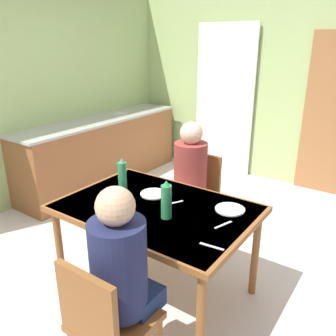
{
  "coord_description": "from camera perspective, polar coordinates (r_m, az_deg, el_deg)",
  "views": [
    {
      "loc": [
        1.73,
        -1.98,
        1.87
      ],
      "look_at": [
        0.36,
        -0.02,
        1.0
      ],
      "focal_mm": 37.11,
      "sensor_mm": 36.0,
      "label": 1
    }
  ],
  "objects": [
    {
      "name": "ground_plane",
      "position": [
        3.23,
        -5.12,
        -15.43
      ],
      "size": [
        7.11,
        7.11,
        0.0
      ],
      "primitive_type": "plane",
      "color": "beige"
    },
    {
      "name": "wall_back",
      "position": [
        5.06,
        15.18,
        12.52
      ],
      "size": [
        4.16,
        0.1,
        2.52
      ],
      "primitive_type": "cube",
      "color": "#9FB973",
      "rests_on": "ground_plane"
    },
    {
      "name": "wall_left",
      "position": [
        4.6,
        -19.47,
        11.39
      ],
      "size": [
        0.1,
        4.1,
        2.52
      ],
      "primitive_type": "cube",
      "color": "#9CB872",
      "rests_on": "ground_plane"
    },
    {
      "name": "curtain_panel",
      "position": [
        5.19,
        9.19,
        10.88
      ],
      "size": [
        0.9,
        0.03,
        2.12
      ],
      "primitive_type": "cube",
      "color": "white",
      "rests_on": "ground_plane"
    },
    {
      "name": "kitchen_counter",
      "position": [
        4.88,
        -10.73,
        2.86
      ],
      "size": [
        0.61,
        2.57,
        0.91
      ],
      "color": "brown",
      "rests_on": "ground_plane"
    },
    {
      "name": "dining_table",
      "position": [
        2.56,
        -1.94,
        -7.69
      ],
      "size": [
        1.39,
        0.97,
        0.75
      ],
      "color": "brown",
      "rests_on": "ground_plane"
    },
    {
      "name": "chair_near_diner",
      "position": [
        2.0,
        -10.27,
        -23.7
      ],
      "size": [
        0.4,
        0.4,
        0.87
      ],
      "color": "brown",
      "rests_on": "ground_plane"
    },
    {
      "name": "chair_far_diner",
      "position": [
        3.34,
        4.69,
        -4.22
      ],
      "size": [
        0.4,
        0.4,
        0.87
      ],
      "rotation": [
        0.0,
        0.0,
        3.14
      ],
      "color": "brown",
      "rests_on": "ground_plane"
    },
    {
      "name": "person_near_diner",
      "position": [
        1.89,
        -7.81,
        -15.29
      ],
      "size": [
        0.3,
        0.37,
        0.77
      ],
      "color": "#16274E",
      "rests_on": "ground_plane"
    },
    {
      "name": "person_far_diner",
      "position": [
        3.13,
        3.57,
        -0.33
      ],
      "size": [
        0.3,
        0.37,
        0.77
      ],
      "rotation": [
        0.0,
        0.0,
        3.14
      ],
      "color": "brown",
      "rests_on": "ground_plane"
    },
    {
      "name": "water_bottle_green_near",
      "position": [
        2.77,
        -7.51,
        -1.23
      ],
      "size": [
        0.07,
        0.07,
        0.27
      ],
      "color": "#267D4E",
      "rests_on": "dining_table"
    },
    {
      "name": "water_bottle_green_far",
      "position": [
        2.32,
        -0.28,
        -5.37
      ],
      "size": [
        0.07,
        0.07,
        0.27
      ],
      "color": "#257D47",
      "rests_on": "dining_table"
    },
    {
      "name": "serving_bowl_center",
      "position": [
        2.59,
        -8.03,
        -5.18
      ],
      "size": [
        0.17,
        0.17,
        0.05
      ],
      "primitive_type": "cylinder",
      "color": "silver",
      "rests_on": "dining_table"
    },
    {
      "name": "dinner_plate_near_left",
      "position": [
        2.39,
        -8.63,
        -8.03
      ],
      "size": [
        0.21,
        0.21,
        0.01
      ],
      "primitive_type": "cylinder",
      "color": "white",
      "rests_on": "dining_table"
    },
    {
      "name": "dinner_plate_near_right",
      "position": [
        2.51,
        10.14,
        -6.68
      ],
      "size": [
        0.21,
        0.21,
        0.01
      ],
      "primitive_type": "cylinder",
      "color": "white",
      "rests_on": "dining_table"
    },
    {
      "name": "dinner_plate_far_center",
      "position": [
        2.71,
        -2.36,
        -4.24
      ],
      "size": [
        0.21,
        0.21,
        0.01
      ],
      "primitive_type": "cylinder",
      "color": "white",
      "rests_on": "dining_table"
    },
    {
      "name": "drinking_glass_by_near_diner",
      "position": [
        2.2,
        -4.63,
        -9.24
      ],
      "size": [
        0.06,
        0.06,
        0.1
      ],
      "primitive_type": "cylinder",
      "color": "silver",
      "rests_on": "dining_table"
    },
    {
      "name": "cutlery_knife_near",
      "position": [
        2.58,
        1.01,
        -5.74
      ],
      "size": [
        0.08,
        0.14,
        0.0
      ],
      "primitive_type": "cube",
      "rotation": [
        0.0,
        0.0,
        4.24
      ],
      "color": "silver",
      "rests_on": "dining_table"
    },
    {
      "name": "cutlery_fork_near",
      "position": [
        2.09,
        7.21,
        -12.67
      ],
      "size": [
        0.15,
        0.03,
        0.0
      ],
      "primitive_type": "cube",
      "rotation": [
        0.0,
        0.0,
        3.24
      ],
      "color": "silver",
      "rests_on": "dining_table"
    },
    {
      "name": "cutlery_knife_far",
      "position": [
        2.32,
        9.07,
        -9.19
      ],
      "size": [
        0.06,
        0.15,
        0.0
      ],
      "primitive_type": "cube",
      "rotation": [
        0.0,
        0.0,
        4.39
      ],
      "color": "silver",
      "rests_on": "dining_table"
    }
  ]
}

